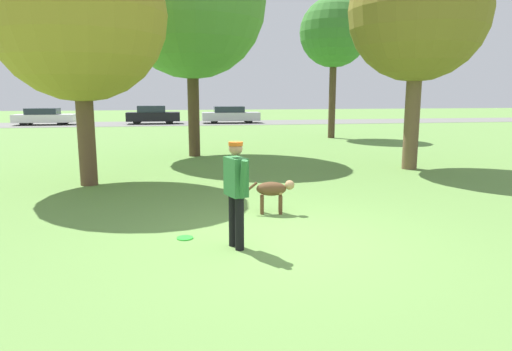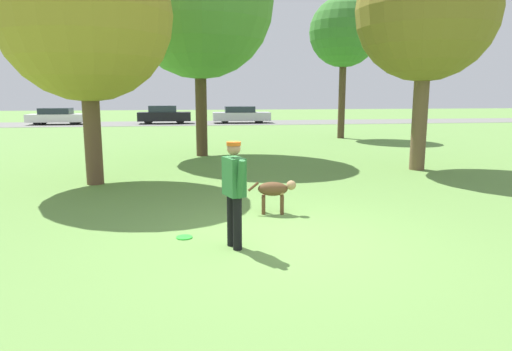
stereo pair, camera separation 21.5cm
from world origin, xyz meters
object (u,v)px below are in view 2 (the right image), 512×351
at_px(tree_mid_center, 199,3).
at_px(tree_far_right, 344,33).
at_px(dog, 275,191).
at_px(tree_near_left, 85,15).
at_px(parked_car_white, 58,116).
at_px(person, 234,187).
at_px(parked_car_black, 164,115).
at_px(parked_car_silver, 241,115).
at_px(tree_near_right, 426,11).
at_px(frisbee, 184,237).

relative_size(tree_mid_center, tree_far_right, 1.14).
height_order(dog, tree_far_right, tree_far_right).
relative_size(tree_far_right, tree_near_left, 1.13).
bearing_deg(parked_car_white, person, -70.81).
distance_m(dog, tree_mid_center, 9.81).
distance_m(tree_near_left, parked_car_white, 25.33).
bearing_deg(dog, tree_mid_center, 107.56).
relative_size(person, parked_car_black, 0.40).
bearing_deg(person, parked_car_silver, 154.57).
bearing_deg(tree_near_left, parked_car_black, 88.36).
bearing_deg(person, tree_far_right, 137.53).
bearing_deg(tree_far_right, person, -114.14).
bearing_deg(person, tree_near_left, -169.51).
bearing_deg(parked_car_silver, tree_near_right, -81.63).
relative_size(dog, frisbee, 3.57).
bearing_deg(tree_near_left, tree_mid_center, 60.04).
distance_m(person, parked_car_white, 31.07).
relative_size(frisbee, parked_car_silver, 0.06).
bearing_deg(parked_car_black, dog, -83.36).
bearing_deg(tree_near_left, dog, -42.12).
height_order(dog, frisbee, dog).
relative_size(tree_near_right, parked_car_black, 1.66).
distance_m(frisbee, tree_near_right, 9.94).
distance_m(dog, parked_car_white, 29.70).
bearing_deg(tree_near_right, dog, -139.83).
height_order(tree_mid_center, tree_far_right, tree_mid_center).
relative_size(tree_mid_center, tree_near_left, 1.29).
xyz_separation_m(person, frisbee, (-0.73, 0.57, -0.90)).
relative_size(person, tree_mid_center, 0.20).
height_order(person, parked_car_black, person).
bearing_deg(tree_near_left, parked_car_silver, 74.56).
xyz_separation_m(tree_near_left, parked_car_black, (0.68, 23.84, -3.39)).
xyz_separation_m(person, tree_mid_center, (-0.09, 10.27, 4.40)).
height_order(tree_near_right, parked_car_black, tree_near_right).
relative_size(person, dog, 1.71).
relative_size(dog, tree_near_left, 0.15).
height_order(dog, tree_near_right, tree_near_right).
relative_size(tree_near_right, tree_far_right, 0.94).
xyz_separation_m(tree_near_right, parked_car_silver, (-2.51, 22.89, -3.88)).
relative_size(person, parked_car_white, 0.37).
distance_m(frisbee, tree_far_right, 18.13).
bearing_deg(tree_mid_center, tree_near_right, -33.35).
distance_m(tree_mid_center, parked_car_silver, 19.72).
bearing_deg(tree_far_right, parked_car_silver, 105.30).
relative_size(tree_far_right, parked_car_silver, 1.55).
distance_m(tree_near_left, parked_car_black, 24.09).
bearing_deg(person, tree_near_right, 116.89).
bearing_deg(parked_car_silver, tree_near_left, -103.33).
height_order(tree_far_right, parked_car_white, tree_far_right).
relative_size(tree_mid_center, tree_near_right, 1.21).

